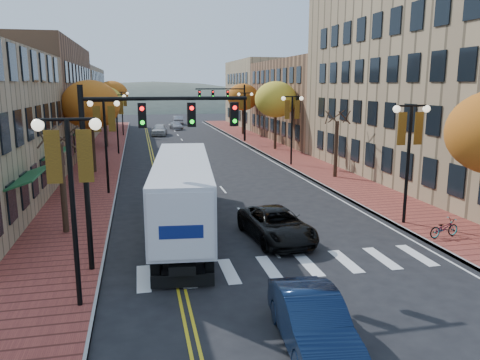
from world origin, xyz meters
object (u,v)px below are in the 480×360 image
semi_truck (183,187)px  bicycle (444,228)px  black_suv (276,225)px  navy_sedan (312,321)px

semi_truck → bicycle: size_ratio=9.21×
black_suv → bicycle: 7.66m
bicycle → black_suv: bearing=67.1°
semi_truck → black_suv: 4.88m
navy_sedan → black_suv: (1.63, 8.82, -0.03)m
black_suv → bicycle: (7.48, -1.69, -0.15)m
navy_sedan → semi_truck: bearing=106.5°
black_suv → bicycle: black_suv is taller
semi_truck → navy_sedan: size_ratio=3.27×
semi_truck → bicycle: (11.49, -4.07, -1.58)m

